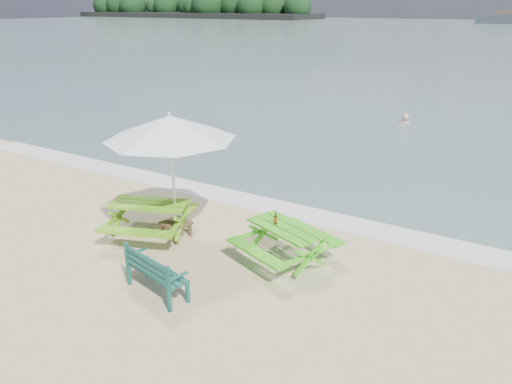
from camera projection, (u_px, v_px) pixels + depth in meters
The scene contains 9 objects.
foam_strip at pixel (283, 209), 11.86m from camera, with size 22.00×0.90×0.01m, color silver.
island_headland at pixel (193, 8), 172.48m from camera, with size 90.00×22.00×7.60m.
picnic_table_left at pixel (150, 220), 10.37m from camera, with size 2.09×2.20×0.75m.
picnic_table_right at pixel (285, 245), 9.36m from camera, with size 1.98×2.08×0.72m.
park_bench at pixel (157, 281), 8.35m from camera, with size 1.32×0.69×0.78m.
side_table at pixel (176, 229), 10.40m from camera, with size 0.62×0.62×0.34m.
patio_umbrella at pixel (170, 128), 9.64m from camera, with size 3.08×3.08×2.57m.
beer_bottle at pixel (276, 220), 9.31m from camera, with size 0.06×0.06×0.25m.
swimmer at pixel (404, 133), 20.63m from camera, with size 0.67×0.48×1.69m.
Camera 1 is at (5.20, -5.05, 4.59)m, focal length 35.00 mm.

